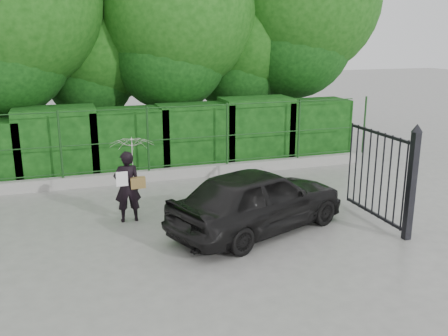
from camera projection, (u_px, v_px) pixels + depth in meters
name	position (u px, v px, depth m)	size (l,w,h in m)	color
ground	(170.00, 245.00, 9.79)	(80.00, 80.00, 0.00)	gray
kerb	(135.00, 177.00, 13.87)	(14.00, 0.25, 0.30)	#9E9E99
fence	(141.00, 139.00, 13.66)	(14.13, 0.06, 1.80)	#173F17
hedge	(134.00, 141.00, 14.62)	(14.20, 1.20, 2.07)	black
trees	(149.00, 13.00, 16.00)	(17.10, 6.15, 8.08)	black
gate	(396.00, 176.00, 10.20)	(0.22, 2.33, 2.36)	black
woman	(131.00, 166.00, 10.79)	(0.96, 0.98, 1.87)	black
car	(258.00, 199.00, 10.35)	(1.61, 4.01, 1.37)	black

